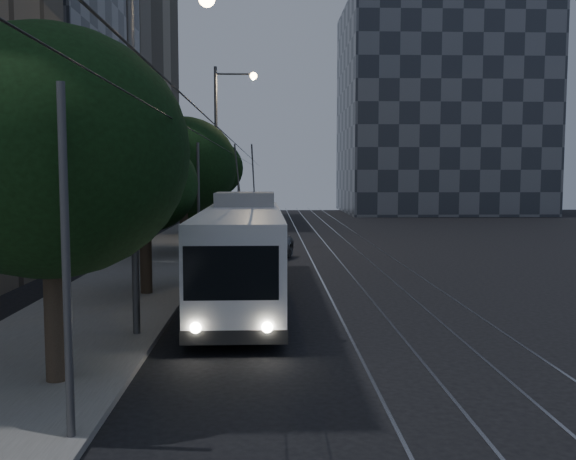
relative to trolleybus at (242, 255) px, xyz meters
The scene contains 21 objects.
ground 3.65m from the trolleybus, 25.10° to the right, with size 120.00×120.00×0.00m, color black.
sidewalk 19.27m from the trolleybus, 103.86° to the left, with size 5.00×90.00×0.15m, color slate.
tram_rails 19.49m from the trolleybus, 73.85° to the left, with size 4.52×90.00×0.02m.
overhead_wires 18.83m from the trolleybus, 96.35° to the left, with size 2.23×90.00×6.00m.
building_glass_mid 28.66m from the trolleybus, 127.95° to the left, with size 14.40×18.40×26.80m.
building_tan_far 46.43m from the trolleybus, 111.61° to the left, with size 14.40×22.40×34.80m.
building_distant_right 58.47m from the trolleybus, 68.71° to the left, with size 22.00×18.00×24.00m, color #31363E.
trolleybus is the anchor object (origin of this frame).
pickup_silver 11.03m from the trolleybus, 88.96° to the left, with size 2.71×5.87×1.63m, color gray.
car_white_a 12.77m from the trolleybus, 96.32° to the left, with size 1.53×3.81×1.30m, color silver.
car_white_b 19.62m from the trolleybus, 89.41° to the left, with size 1.75×4.32×1.25m, color silver.
car_white_c 23.19m from the trolleybus, 92.66° to the left, with size 1.32×3.79×1.25m, color silver.
car_white_d 28.34m from the trolleybus, 89.60° to the left, with size 1.83×4.55×1.55m, color silver.
tree_0 9.68m from the trolleybus, 113.21° to the right, with size 5.79×5.79×7.58m.
tree_1 4.63m from the trolleybus, 154.90° to the left, with size 3.91×3.91×5.91m.
tree_2 13.31m from the trolleybus, 106.19° to the left, with size 5.69×5.69×7.56m.
tree_3 16.22m from the trolleybus, 103.01° to the left, with size 3.83×3.83×5.38m.
tree_4 25.53m from the trolleybus, 99.30° to the left, with size 5.33×5.33×7.00m.
tree_5 33.69m from the trolleybus, 97.02° to the left, with size 5.73×5.73×7.60m.
streetlamp_near 6.41m from the trolleybus, 117.85° to the right, with size 2.34×0.44×9.63m.
streetlamp_far 18.85m from the trolleybus, 95.90° to the left, with size 2.65×0.44×11.08m.
Camera 1 is at (-1.99, -20.50, 4.53)m, focal length 40.00 mm.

